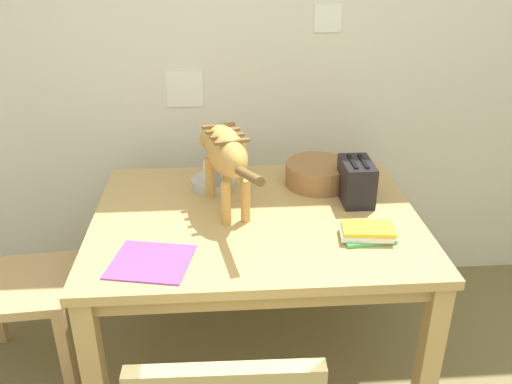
# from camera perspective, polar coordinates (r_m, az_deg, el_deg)

# --- Properties ---
(wall_rear) EXTENTS (4.89, 0.11, 2.50)m
(wall_rear) POSITION_cam_1_polar(r_m,az_deg,el_deg) (2.61, -0.34, 15.19)
(wall_rear) COLOR silver
(wall_rear) RESTS_ON ground_plane
(dining_table) EXTENTS (1.26, 0.98, 0.73)m
(dining_table) POSITION_cam_1_polar(r_m,az_deg,el_deg) (2.16, 0.00, -4.42)
(dining_table) COLOR tan
(dining_table) RESTS_ON ground_plane
(cat) EXTENTS (0.23, 0.66, 0.33)m
(cat) POSITION_cam_1_polar(r_m,az_deg,el_deg) (2.09, -3.33, 4.17)
(cat) COLOR gold
(cat) RESTS_ON dining_table
(saucer_bowl) EXTENTS (0.19, 0.19, 0.04)m
(saucer_bowl) POSITION_cam_1_polar(r_m,az_deg,el_deg) (2.35, -4.48, 1.01)
(saucer_bowl) COLOR #B5B9AD
(saucer_bowl) RESTS_ON dining_table
(coffee_mug) EXTENTS (0.12, 0.08, 0.08)m
(coffee_mug) POSITION_cam_1_polar(r_m,az_deg,el_deg) (2.33, -4.45, 2.31)
(coffee_mug) COLOR white
(coffee_mug) RESTS_ON saucer_bowl
(magazine) EXTENTS (0.30, 0.29, 0.01)m
(magazine) POSITION_cam_1_polar(r_m,az_deg,el_deg) (1.86, -11.00, -7.20)
(magazine) COLOR purple
(magazine) RESTS_ON dining_table
(book_stack) EXTENTS (0.20, 0.13, 0.05)m
(book_stack) POSITION_cam_1_polar(r_m,az_deg,el_deg) (1.99, 11.59, -4.22)
(book_stack) COLOR #50A55A
(book_stack) RESTS_ON dining_table
(wicker_basket) EXTENTS (0.28, 0.28, 0.10)m
(wicker_basket) POSITION_cam_1_polar(r_m,az_deg,el_deg) (2.37, 6.52, 1.95)
(wicker_basket) COLOR olive
(wicker_basket) RESTS_ON dining_table
(toaster) EXTENTS (0.12, 0.20, 0.18)m
(toaster) POSITION_cam_1_polar(r_m,az_deg,el_deg) (2.23, 10.49, 1.12)
(toaster) COLOR black
(toaster) RESTS_ON dining_table
(wooden_chair_far) EXTENTS (0.45, 0.45, 0.93)m
(wooden_chair_far) POSITION_cam_1_polar(r_m,az_deg,el_deg) (2.44, -24.78, -8.52)
(wooden_chair_far) COLOR tan
(wooden_chair_far) RESTS_ON ground_plane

